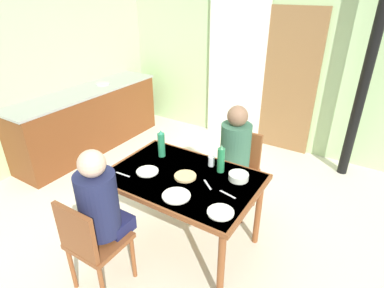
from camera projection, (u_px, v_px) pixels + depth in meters
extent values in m
plane|color=silver|center=(172.00, 216.00, 3.37)|extent=(5.97, 5.97, 0.00)
cube|color=#B2D697|center=(262.00, 50.00, 4.46)|extent=(4.79, 0.10, 2.80)
cube|color=#AFD398|center=(55.00, 53.00, 4.25)|extent=(0.10, 3.42, 2.80)
cube|color=olive|center=(288.00, 83.00, 4.36)|extent=(0.80, 0.05, 2.00)
cylinder|color=black|center=(368.00, 67.00, 3.53)|extent=(0.12, 0.12, 2.80)
cube|color=white|center=(236.00, 64.00, 4.64)|extent=(0.90, 0.03, 2.35)
cube|color=brown|center=(89.00, 121.00, 4.62)|extent=(0.60, 2.29, 0.87)
cube|color=#9E9E99|center=(85.00, 91.00, 4.41)|extent=(0.61, 2.34, 0.03)
cylinder|color=#B7B7BC|center=(103.00, 84.00, 4.66)|extent=(0.21, 0.21, 0.01)
cube|color=brown|center=(183.00, 178.00, 2.70)|extent=(1.30, 0.88, 0.04)
cube|color=#E4AA8B|center=(183.00, 177.00, 2.69)|extent=(1.25, 0.85, 0.00)
cylinder|color=brown|center=(108.00, 213.00, 2.87)|extent=(0.06, 0.06, 0.71)
cylinder|color=brown|center=(221.00, 267.00, 2.32)|extent=(0.06, 0.06, 0.71)
cylinder|color=brown|center=(158.00, 176.00, 3.43)|extent=(0.06, 0.06, 0.71)
cylinder|color=brown|center=(258.00, 212.00, 2.88)|extent=(0.06, 0.06, 0.71)
cube|color=brown|center=(99.00, 241.00, 2.43)|extent=(0.40, 0.40, 0.04)
cube|color=brown|center=(76.00, 234.00, 2.20)|extent=(0.38, 0.04, 0.42)
cylinder|color=brown|center=(104.00, 242.00, 2.75)|extent=(0.04, 0.04, 0.41)
cylinder|color=brown|center=(133.00, 258.00, 2.59)|extent=(0.04, 0.04, 0.41)
cylinder|color=brown|center=(72.00, 269.00, 2.49)|extent=(0.04, 0.04, 0.41)
cylinder|color=brown|center=(103.00, 288.00, 2.33)|extent=(0.04, 0.04, 0.41)
cube|color=brown|center=(235.00, 174.00, 3.29)|extent=(0.40, 0.40, 0.04)
cube|color=brown|center=(244.00, 149.00, 3.33)|extent=(0.38, 0.04, 0.42)
cylinder|color=brown|center=(242.00, 206.00, 3.19)|extent=(0.04, 0.04, 0.41)
cylinder|color=brown|center=(213.00, 196.00, 3.35)|extent=(0.04, 0.04, 0.41)
cylinder|color=brown|center=(255.00, 190.00, 3.45)|extent=(0.04, 0.04, 0.41)
cylinder|color=brown|center=(227.00, 181.00, 3.61)|extent=(0.04, 0.04, 0.41)
cube|color=#1C1F4B|center=(113.00, 223.00, 2.52)|extent=(0.30, 0.22, 0.12)
cylinder|color=#1E2347|center=(99.00, 204.00, 2.32)|extent=(0.30, 0.30, 0.52)
sphere|color=beige|center=(92.00, 164.00, 2.16)|extent=(0.20, 0.20, 0.20)
cube|color=#37634C|center=(229.00, 176.00, 3.14)|extent=(0.30, 0.22, 0.12)
cylinder|color=#38664C|center=(235.00, 149.00, 3.11)|extent=(0.30, 0.30, 0.52)
sphere|color=#846047|center=(238.00, 116.00, 2.95)|extent=(0.20, 0.20, 0.20)
cylinder|color=#26814B|center=(221.00, 160.00, 2.71)|extent=(0.07, 0.07, 0.23)
cone|color=#307646|center=(221.00, 147.00, 2.65)|extent=(0.05, 0.05, 0.03)
cylinder|color=#268152|center=(161.00, 145.00, 2.97)|extent=(0.07, 0.07, 0.24)
cone|color=#277C5D|center=(161.00, 132.00, 2.90)|extent=(0.05, 0.05, 0.04)
cylinder|color=silver|center=(239.00, 177.00, 2.64)|extent=(0.17, 0.17, 0.05)
cylinder|color=white|center=(176.00, 196.00, 2.44)|extent=(0.23, 0.23, 0.01)
cylinder|color=white|center=(221.00, 212.00, 2.26)|extent=(0.20, 0.20, 0.01)
cylinder|color=white|center=(147.00, 171.00, 2.76)|extent=(0.20, 0.20, 0.01)
cylinder|color=silver|center=(211.00, 161.00, 2.84)|extent=(0.06, 0.06, 0.09)
cylinder|color=#DBB77A|center=(185.00, 176.00, 2.68)|extent=(0.19, 0.19, 0.02)
cube|color=silver|center=(208.00, 185.00, 2.58)|extent=(0.13, 0.11, 0.00)
cube|color=silver|center=(123.00, 174.00, 2.72)|extent=(0.15, 0.02, 0.00)
cube|color=silver|center=(228.00, 194.00, 2.46)|extent=(0.15, 0.05, 0.00)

